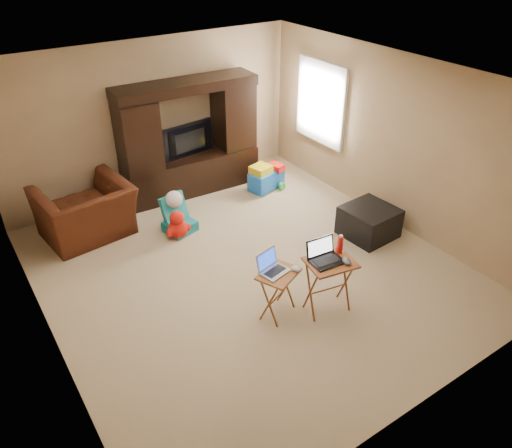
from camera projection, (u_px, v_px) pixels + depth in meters
floor at (248, 268)px, 6.67m from camera, size 5.50×5.50×0.00m
ceiling at (246, 81)px, 5.35m from camera, size 5.50×5.50×0.00m
wall_back at (153, 119)px, 7.95m from camera, size 5.00×0.00×5.00m
wall_front at (430, 314)px, 4.07m from camera, size 5.00×0.00×5.00m
wall_left at (30, 251)px, 4.83m from camera, size 0.00×5.50×5.50m
wall_right at (392, 141)px, 7.20m from camera, size 0.00×5.50×5.50m
window_pane at (322, 102)px, 8.20m from camera, size 0.00×1.20×1.20m
window_frame at (321, 103)px, 8.19m from camera, size 0.06×1.14×1.34m
entertainment_center at (189, 138)px, 8.09m from camera, size 2.31×0.69×1.87m
television at (190, 142)px, 8.08m from camera, size 0.96×0.24×0.55m
recliner at (86, 212)px, 7.15m from camera, size 1.34×1.21×0.80m
child_rocker at (179, 215)px, 7.32m from camera, size 0.51×0.55×0.54m
plush_toy at (178, 224)px, 7.20m from camera, size 0.39×0.33×0.44m
push_toy at (266, 176)px, 8.49m from camera, size 0.72×0.59×0.47m
ottoman at (369, 222)px, 7.25m from camera, size 0.73×0.73×0.44m
tray_table_left at (278, 294)px, 5.76m from camera, size 0.57×0.52×0.60m
tray_table_right at (328, 286)px, 5.80m from camera, size 0.60×0.52×0.70m
laptop_left at (275, 264)px, 5.55m from camera, size 0.36×0.33×0.24m
laptop_right at (328, 253)px, 5.55m from camera, size 0.39×0.33×0.24m
mouse_left at (296, 269)px, 5.63m from camera, size 0.11×0.14×0.05m
mouse_right at (347, 261)px, 5.58m from camera, size 0.13×0.16×0.06m
water_bottle at (340, 245)px, 5.71m from camera, size 0.07×0.07×0.21m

